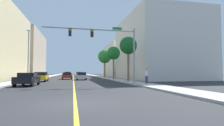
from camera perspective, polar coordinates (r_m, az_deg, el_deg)
The scene contains 19 objects.
ground at distance 50.73m, azimuth -12.33°, elevation -4.50°, with size 192.00×192.00×0.00m, color #2D2D30.
sidewalk_left at distance 51.31m, azimuth -21.10°, elevation -4.27°, with size 2.57×168.00×0.15m, color beige.
sidewalk_right at distance 51.35m, azimuth -3.55°, elevation -4.45°, with size 2.57×168.00×0.15m, color #B2ADA3.
lane_marking_center at distance 50.73m, azimuth -12.33°, elevation -4.49°, with size 0.16×144.00×0.01m, color yellow.
building_left_far at distance 65.27m, azimuth -28.62°, elevation 2.49°, with size 15.54×23.26×14.40m, color tan.
building_right_near at distance 39.05m, azimuth 14.52°, elevation 4.57°, with size 13.79×19.03×12.98m, color silver.
building_right_far at distance 58.53m, azimuth 5.19°, elevation 0.71°, with size 13.99×16.83×10.28m, color silver.
traffic_signal_mast at distance 20.46m, azimuth -1.39°, elevation 6.94°, with size 10.43×0.36×6.53m.
street_lamp at distance 30.93m, azimuth -25.29°, elevation 3.10°, with size 0.56×0.28×7.98m.
palm_near at distance 26.16m, azimuth 5.23°, elevation 5.42°, with size 2.55×2.55×6.48m.
palm_mid at distance 34.71m, azimuth 0.49°, elevation 3.09°, with size 2.56×2.56×6.30m.
palm_far at distance 43.46m, azimuth -2.38°, elevation 2.02°, with size 3.30×3.30×6.76m.
car_red at distance 37.30m, azimuth -14.26°, elevation -4.00°, with size 2.06×4.24×1.35m.
car_yellow at distance 29.53m, azimuth -21.93°, elevation -4.08°, with size 1.95×3.92×1.48m.
car_silver at distance 33.93m, azimuth -9.78°, elevation -4.09°, with size 1.83×4.08×1.45m.
car_gray at distance 47.99m, azimuth -14.09°, elevation -3.65°, with size 1.76×4.46×1.52m.
car_black at distance 21.07m, azimuth -25.51°, elevation -4.66°, with size 1.98×3.94×1.40m.
car_white at distance 52.86m, azimuth -10.57°, elevation -3.63°, with size 1.79×3.88×1.49m.
pedestrian at distance 21.19m, azimuth 11.04°, elevation -4.03°, with size 0.38×0.38×1.78m.
Camera 1 is at (-0.12, -8.71, 1.49)m, focal length 28.46 mm.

